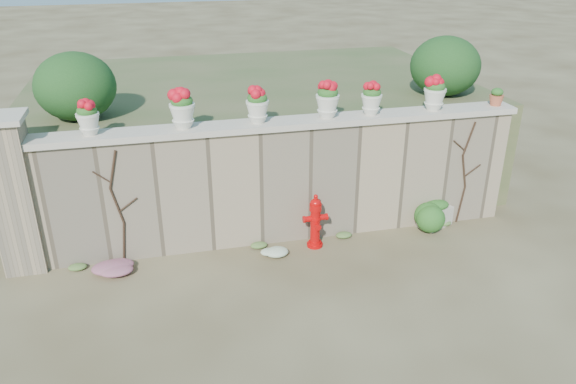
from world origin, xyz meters
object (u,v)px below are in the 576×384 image
object	(u,v)px
urn_pot_0	(88,118)
terracotta_pot	(496,98)
planter_box	(435,214)
fire_hydrant	(315,221)

from	to	relation	value
urn_pot_0	terracotta_pot	size ratio (longest dim) A/B	1.81
planter_box	terracotta_pot	size ratio (longest dim) A/B	2.34
fire_hydrant	urn_pot_0	size ratio (longest dim) A/B	1.80
fire_hydrant	urn_pot_0	world-z (taller)	urn_pot_0
planter_box	urn_pot_0	world-z (taller)	urn_pot_0
fire_hydrant	terracotta_pot	xyz separation A→B (m)	(3.35, 0.46, 1.76)
planter_box	fire_hydrant	bearing A→B (deg)	160.21
fire_hydrant	planter_box	bearing A→B (deg)	3.67
urn_pot_0	fire_hydrant	bearing A→B (deg)	-7.70
planter_box	terracotta_pot	distance (m)	2.27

